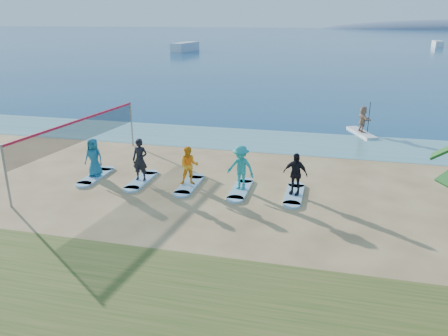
% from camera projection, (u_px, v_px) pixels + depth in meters
% --- Properties ---
extents(ground, '(600.00, 600.00, 0.00)m').
position_uv_depth(ground, '(185.00, 210.00, 16.53)').
color(ground, tan).
rests_on(ground, ground).
extents(shallow_water, '(600.00, 600.00, 0.00)m').
position_uv_depth(shallow_water, '(241.00, 139.00, 26.16)').
color(shallow_water, teal).
rests_on(shallow_water, ground).
extents(ocean, '(600.00, 600.00, 0.00)m').
position_uv_depth(ocean, '(322.00, 37.00, 163.32)').
color(ocean, navy).
rests_on(ocean, ground).
extents(volleyball_net, '(0.99, 9.04, 2.50)m').
position_uv_depth(volleyball_net, '(80.00, 132.00, 20.20)').
color(volleyball_net, gray).
rests_on(volleyball_net, ground).
extents(paddleboard, '(1.78, 3.04, 0.12)m').
position_uv_depth(paddleboard, '(361.00, 133.00, 27.40)').
color(paddleboard, silver).
rests_on(paddleboard, ground).
extents(paddleboarder, '(0.96, 1.56, 1.60)m').
position_uv_depth(paddleboarder, '(363.00, 119.00, 27.12)').
color(paddleboarder, tan).
rests_on(paddleboarder, paddleboard).
extents(boat_offshore_a, '(3.82, 9.04, 1.84)m').
position_uv_depth(boat_offshore_a, '(185.00, 51.00, 93.58)').
color(boat_offshore_a, silver).
rests_on(boat_offshore_a, ground).
extents(boat_offshore_b, '(1.89, 5.44, 1.42)m').
position_uv_depth(boat_offshore_b, '(437.00, 47.00, 108.30)').
color(boat_offshore_b, silver).
rests_on(boat_offshore_b, ground).
extents(surfboard_0, '(0.70, 2.20, 0.09)m').
position_uv_depth(surfboard_0, '(96.00, 176.00, 19.89)').
color(surfboard_0, '#8CBDD9').
rests_on(surfboard_0, ground).
extents(student_0, '(0.86, 0.56, 1.74)m').
position_uv_depth(student_0, '(94.00, 157.00, 19.59)').
color(student_0, '#1B6583').
rests_on(student_0, surfboard_0).
extents(surfboard_1, '(0.70, 2.20, 0.09)m').
position_uv_depth(surfboard_1, '(141.00, 181.00, 19.38)').
color(surfboard_1, '#8CBDD9').
rests_on(surfboard_1, ground).
extents(student_1, '(0.69, 0.46, 1.87)m').
position_uv_depth(student_1, '(140.00, 160.00, 19.06)').
color(student_1, black).
rests_on(student_1, surfboard_1).
extents(surfboard_2, '(0.70, 2.20, 0.09)m').
position_uv_depth(surfboard_2, '(190.00, 185.00, 18.87)').
color(surfboard_2, '#8CBDD9').
rests_on(surfboard_2, ground).
extents(student_2, '(0.95, 0.83, 1.68)m').
position_uv_depth(student_2, '(189.00, 166.00, 18.58)').
color(student_2, '#FFA11A').
rests_on(student_2, surfboard_2).
extents(surfboard_3, '(0.70, 2.20, 0.09)m').
position_uv_depth(surfboard_3, '(240.00, 190.00, 18.36)').
color(surfboard_3, '#8CBDD9').
rests_on(surfboard_3, ground).
extents(student_3, '(1.36, 1.01, 1.88)m').
position_uv_depth(student_3, '(241.00, 168.00, 18.04)').
color(student_3, teal).
rests_on(student_3, surfboard_3).
extents(surfboard_4, '(0.70, 2.20, 0.09)m').
position_uv_depth(surfboard_4, '(294.00, 195.00, 17.85)').
color(surfboard_4, '#8CBDD9').
rests_on(surfboard_4, ground).
extents(student_4, '(1.09, 0.67, 1.73)m').
position_uv_depth(student_4, '(295.00, 174.00, 17.55)').
color(student_4, black).
rests_on(student_4, surfboard_4).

